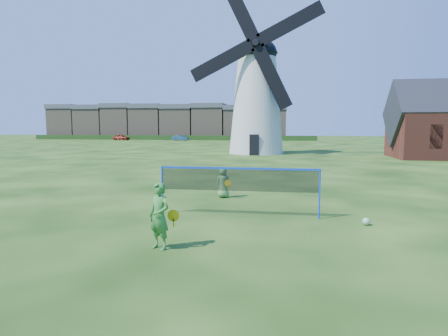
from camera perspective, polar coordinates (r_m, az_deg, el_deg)
ground at (r=11.79m, az=-1.35°, el=-7.51°), size 220.00×220.00×0.00m
windmill at (r=39.73m, az=5.00°, el=10.84°), size 13.09×5.67×17.48m
badminton_net at (r=11.76m, az=2.21°, el=-1.90°), size 5.05×0.05×1.55m
player_girl at (r=8.76m, az=-9.83°, el=-7.25°), size 0.76×0.58×1.55m
player_boy at (r=14.87m, az=-0.10°, el=-2.22°), size 0.70×0.53×1.22m
play_ball at (r=11.57m, az=20.89°, el=-7.64°), size 0.22×0.22×0.22m
terraced_houses at (r=87.55m, az=-9.17°, el=6.97°), size 55.04×8.40×8.06m
hedge at (r=80.95m, az=-8.43°, el=4.62°), size 62.00×0.80×1.00m
car_left at (r=81.05m, az=-15.45°, el=4.55°), size 3.88×2.23×1.24m
car_right at (r=77.33m, az=-6.71°, el=4.60°), size 3.34×1.21×1.09m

